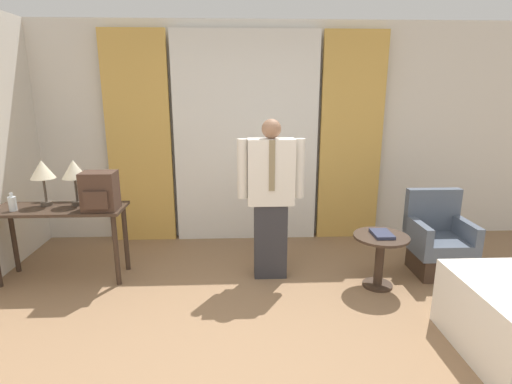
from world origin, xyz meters
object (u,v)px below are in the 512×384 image
(side_table, at_px, (380,252))
(book, at_px, (382,234))
(backpack, at_px, (100,191))
(person, at_px, (271,195))
(table_lamp_left, at_px, (42,171))
(bottle_near_edge, at_px, (12,203))
(armchair, at_px, (438,243))
(desk, at_px, (60,220))
(table_lamp_right, at_px, (74,171))

(side_table, distance_m, book, 0.19)
(backpack, bearing_deg, person, 1.53)
(backpack, relative_size, book, 1.46)
(table_lamp_left, distance_m, bottle_near_edge, 0.41)
(backpack, bearing_deg, armchair, 0.94)
(desk, xyz_separation_m, bottle_near_edge, (-0.39, -0.08, 0.20))
(desk, distance_m, side_table, 3.19)
(bottle_near_edge, height_order, book, bottle_near_edge)
(person, distance_m, side_table, 1.20)
(bottle_near_edge, height_order, person, person)
(person, relative_size, armchair, 1.87)
(table_lamp_right, relative_size, person, 0.28)
(table_lamp_left, height_order, person, person)
(person, bearing_deg, desk, 178.81)
(bottle_near_edge, bearing_deg, desk, 12.00)
(person, distance_m, book, 1.14)
(table_lamp_left, relative_size, side_table, 0.87)
(backpack, bearing_deg, desk, 168.93)
(table_lamp_right, relative_size, side_table, 0.87)
(table_lamp_right, height_order, armchair, table_lamp_right)
(bottle_near_edge, height_order, armchair, bottle_near_edge)
(bottle_near_edge, distance_m, side_table, 3.59)
(table_lamp_right, xyz_separation_m, bottle_near_edge, (-0.54, -0.18, -0.28))
(table_lamp_right, bearing_deg, armchair, -1.93)
(person, bearing_deg, book, -14.43)
(table_lamp_left, relative_size, backpack, 1.23)
(side_table, bearing_deg, bottle_near_edge, 176.16)
(backpack, bearing_deg, side_table, -4.93)
(bottle_near_edge, bearing_deg, table_lamp_left, 36.71)
(bottle_near_edge, xyz_separation_m, person, (2.50, 0.04, 0.05))
(table_lamp_left, xyz_separation_m, bottle_near_edge, (-0.24, -0.18, -0.28))
(armchair, bearing_deg, desk, 179.53)
(desk, height_order, armchair, armchair)
(table_lamp_left, xyz_separation_m, book, (3.32, -0.41, -0.56))
(side_table, bearing_deg, backpack, 175.07)
(backpack, distance_m, armchair, 3.49)
(table_lamp_left, height_order, book, table_lamp_left)
(backpack, relative_size, armchair, 0.43)
(armchair, distance_m, side_table, 0.78)
(bottle_near_edge, bearing_deg, armchair, 0.69)
(person, bearing_deg, side_table, -14.83)
(backpack, relative_size, person, 0.23)
(desk, bearing_deg, bottle_near_edge, -168.00)
(table_lamp_left, xyz_separation_m, backpack, (0.60, -0.18, -0.17))
(armchair, distance_m, book, 0.80)
(table_lamp_left, height_order, side_table, table_lamp_left)
(bottle_near_edge, distance_m, person, 2.50)
(table_lamp_right, height_order, backpack, table_lamp_right)
(bottle_near_edge, height_order, side_table, bottle_near_edge)
(backpack, bearing_deg, bottle_near_edge, 179.66)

